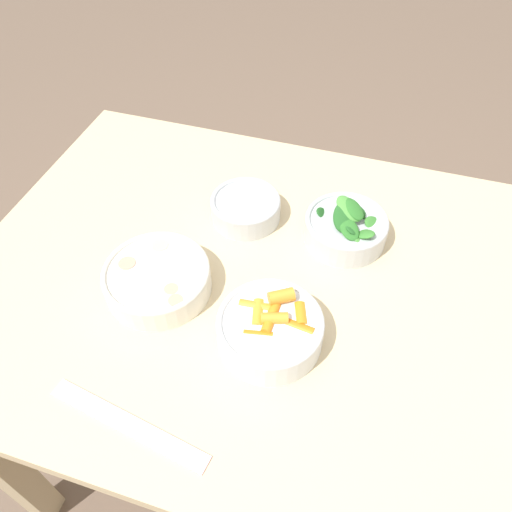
% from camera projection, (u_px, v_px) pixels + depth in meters
% --- Properties ---
extents(ground_plane, '(10.00, 10.00, 0.00)m').
position_uv_depth(ground_plane, '(278.00, 443.00, 1.42)').
color(ground_plane, brown).
extents(dining_table, '(1.18, 0.80, 0.73)m').
position_uv_depth(dining_table, '(288.00, 322.00, 0.96)').
color(dining_table, beige).
rests_on(dining_table, ground_plane).
extents(bowl_carrots, '(0.17, 0.17, 0.07)m').
position_uv_depth(bowl_carrots, '(270.00, 328.00, 0.78)').
color(bowl_carrots, silver).
rests_on(bowl_carrots, dining_table).
extents(bowl_greens, '(0.15, 0.15, 0.09)m').
position_uv_depth(bowl_greens, '(346.00, 227.00, 0.93)').
color(bowl_greens, silver).
rests_on(bowl_greens, dining_table).
extents(bowl_beans_hotdog, '(0.18, 0.18, 0.05)m').
position_uv_depth(bowl_beans_hotdog, '(157.00, 279.00, 0.86)').
color(bowl_beans_hotdog, silver).
rests_on(bowl_beans_hotdog, dining_table).
extents(bowl_cookies, '(0.14, 0.14, 0.05)m').
position_uv_depth(bowl_cookies, '(246.00, 207.00, 0.97)').
color(bowl_cookies, silver).
rests_on(bowl_cookies, dining_table).
extents(ruler, '(0.26, 0.07, 0.00)m').
position_uv_depth(ruler, '(128.00, 424.00, 0.71)').
color(ruler, '#EFB7C6').
rests_on(ruler, dining_table).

